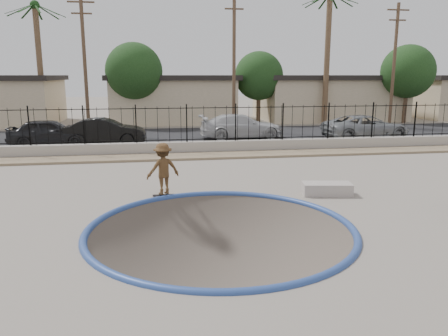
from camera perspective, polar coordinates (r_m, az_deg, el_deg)
name	(u,v)px	position (r m, az deg, el deg)	size (l,w,h in m)	color
ground	(185,168)	(24.20, -5.09, 0.04)	(120.00, 120.00, 2.20)	slate
bowl_pit	(221,229)	(11.43, -0.43, -7.98)	(6.84, 6.84, 1.80)	#53493F
coping_ring	(221,229)	(11.43, -0.43, -7.98)	(7.04, 7.04, 0.20)	#2A4589
rock_strip	(189,156)	(21.23, -4.60, 1.54)	(42.00, 1.60, 0.11)	#9B8666
retaining_wall	(187,148)	(22.27, -4.84, 2.67)	(42.00, 0.45, 0.60)	gray
fence	(187,124)	(22.11, -4.90, 5.74)	(40.00, 0.04, 1.80)	black
street	(179,135)	(28.92, -5.85, 4.25)	(90.00, 8.00, 0.04)	black
house_center	(172,98)	(38.20, -6.77, 9.06)	(10.60, 8.60, 3.90)	tan
house_east	(327,97)	(41.24, 13.31, 9.03)	(12.60, 8.60, 3.90)	tan
palm_mid	(37,37)	(36.69, -23.19, 15.45)	(2.30, 2.30, 9.30)	brown
palm_right	(328,30)	(36.43, 13.48, 17.11)	(2.30, 2.30, 10.30)	brown
utility_pole_left	(85,63)	(30.94, -17.73, 12.96)	(1.70, 0.24, 9.00)	#473323
utility_pole_mid	(234,60)	(31.14, 1.31, 13.96)	(1.70, 0.24, 9.50)	#473323
utility_pole_right	(394,64)	(35.33, 21.32, 12.53)	(1.70, 0.24, 9.00)	#473323
street_tree_left	(134,71)	(34.64, -11.68, 12.26)	(4.32, 4.32, 6.36)	#473323
street_tree_mid	(259,76)	(36.64, 4.58, 11.89)	(3.96, 3.96, 5.83)	#473323
street_tree_right	(408,72)	(39.44, 22.88, 11.53)	(4.32, 4.32, 6.36)	#473323
skater	(163,172)	(14.29, -7.96, -0.48)	(1.09, 0.62, 1.68)	brown
skateboard	(164,195)	(14.48, -7.87, -3.54)	(0.73, 0.18, 0.06)	black
concrete_ledge	(327,189)	(14.95, 13.29, -2.67)	(1.60, 0.70, 0.40)	#A79C94
car_a	(50,132)	(26.33, -21.82, 4.37)	(1.78, 4.42, 1.51)	black
car_b	(105,131)	(25.76, -15.27, 4.63)	(1.57, 4.50, 1.48)	black
car_c	(241,126)	(27.33, 2.27, 5.47)	(2.10, 5.16, 1.50)	silver
car_d	(366,127)	(28.34, 18.05, 5.10)	(2.46, 5.33, 1.48)	gray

